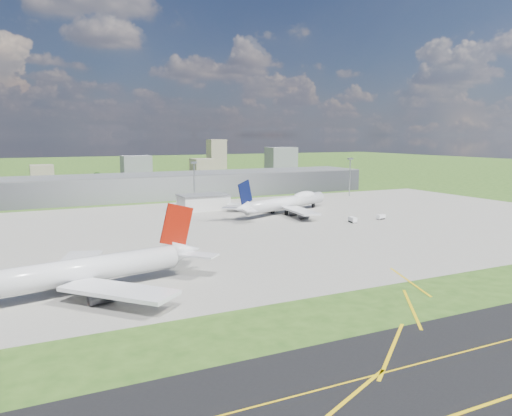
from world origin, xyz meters
name	(u,v)px	position (x,y,z in m)	size (l,w,h in m)	color
ground	(162,200)	(0.00, 150.00, 0.00)	(1400.00, 1400.00, 0.00)	#2C4E18
apron	(250,227)	(10.00, 40.00, 0.04)	(360.00, 190.00, 0.08)	gray
terminal	(155,186)	(0.00, 165.00, 7.50)	(300.00, 42.00, 15.00)	slate
ops_building	(203,203)	(10.00, 100.00, 4.00)	(26.00, 16.00, 8.00)	silver
mast_center	(194,176)	(10.00, 115.00, 17.71)	(3.50, 2.00, 25.90)	gray
mast_east	(350,170)	(120.00, 115.00, 17.71)	(3.50, 2.00, 25.90)	gray
airliner_red_twin	(70,274)	(-72.11, -26.35, 5.78)	(78.68, 60.51, 21.72)	silver
airliner_blue_quad	(287,203)	(45.55, 69.54, 5.52)	(72.04, 54.73, 19.86)	silver
tug_yellow	(158,259)	(-42.75, -1.62, 0.84)	(3.41, 3.50, 1.60)	#D0960C
van_white_near	(353,220)	(59.03, 29.94, 1.30)	(2.95, 5.32, 2.57)	white
van_white_far	(381,217)	(76.91, 31.05, 1.21)	(4.92, 3.06, 2.38)	white
bldg_cw	(42,172)	(-60.00, 340.00, 7.00)	(20.00, 18.00, 14.00)	gray
bldg_c	(136,168)	(20.00, 310.00, 11.00)	(26.00, 20.00, 22.00)	slate
bldg_ce	(202,166)	(100.00, 350.00, 8.00)	(22.00, 24.00, 16.00)	gray
bldg_e	(281,160)	(180.00, 320.00, 14.00)	(30.00, 22.00, 28.00)	slate
bldg_tall_e	(217,154)	(140.00, 410.00, 18.00)	(20.00, 18.00, 36.00)	gray
tree_c	(97,177)	(-20.00, 280.00, 5.84)	(8.10, 8.10, 9.90)	#382314
tree_e	(200,174)	(70.00, 275.00, 5.51)	(7.65, 7.65, 9.35)	#382314
tree_far_e	(280,171)	(160.00, 285.00, 4.53)	(6.30, 6.30, 7.70)	#382314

